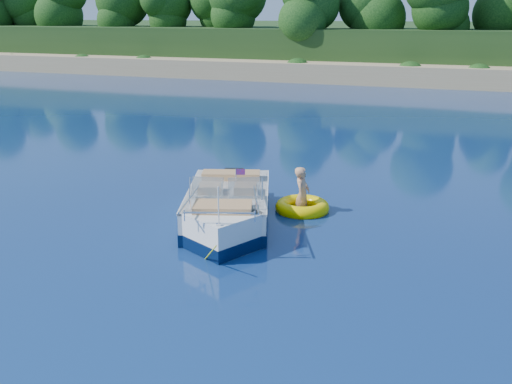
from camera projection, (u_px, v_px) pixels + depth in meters
ground at (160, 272)px, 12.10m from camera, size 160.00×160.00×0.00m
shoreline at (418, 50)px, 69.03m from camera, size 170.00×59.00×6.00m
treeline at (400, 10)px, 47.23m from camera, size 150.00×7.12×8.19m
motorboat at (227, 211)px, 14.67m from camera, size 3.19×5.64×1.95m
tow_tube at (302, 207)px, 15.84m from camera, size 1.76×1.76×0.40m
boy at (302, 210)px, 15.91m from camera, size 0.44×0.91×1.76m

